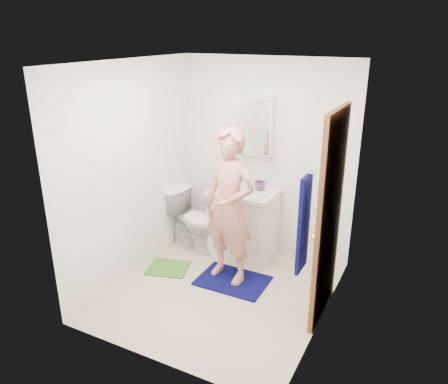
{
  "coord_description": "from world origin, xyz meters",
  "views": [
    {
      "loc": [
        1.89,
        -3.61,
        2.67
      ],
      "look_at": [
        -0.09,
        0.25,
        1.05
      ],
      "focal_mm": 35.0,
      "sensor_mm": 36.0,
      "label": 1
    }
  ],
  "objects_px": {
    "medicine_cabinet": "(253,125)",
    "toothbrush_cup": "(260,186)",
    "towel": "(304,224)",
    "man": "(229,207)",
    "vanity_cabinet": "(244,224)",
    "toilet": "(195,220)",
    "soap_dispenser": "(222,182)"
  },
  "relations": [
    {
      "from": "vanity_cabinet",
      "to": "medicine_cabinet",
      "type": "bearing_deg",
      "value": 90.0
    },
    {
      "from": "towel",
      "to": "toilet",
      "type": "height_order",
      "value": "towel"
    },
    {
      "from": "towel",
      "to": "toilet",
      "type": "xyz_separation_m",
      "value": [
        -1.8,
        1.34,
        -0.86
      ]
    },
    {
      "from": "medicine_cabinet",
      "to": "soap_dispenser",
      "type": "relative_size",
      "value": 4.05
    },
    {
      "from": "medicine_cabinet",
      "to": "toothbrush_cup",
      "type": "xyz_separation_m",
      "value": [
        0.16,
        -0.14,
        -0.7
      ]
    },
    {
      "from": "towel",
      "to": "soap_dispenser",
      "type": "xyz_separation_m",
      "value": [
        -1.44,
        1.41,
        -0.31
      ]
    },
    {
      "from": "vanity_cabinet",
      "to": "toilet",
      "type": "relative_size",
      "value": 1.03
    },
    {
      "from": "soap_dispenser",
      "to": "vanity_cabinet",
      "type": "bearing_deg",
      "value": 16.7
    },
    {
      "from": "vanity_cabinet",
      "to": "soap_dispenser",
      "type": "relative_size",
      "value": 4.63
    },
    {
      "from": "towel",
      "to": "soap_dispenser",
      "type": "bearing_deg",
      "value": 135.69
    },
    {
      "from": "vanity_cabinet",
      "to": "man",
      "type": "distance_m",
      "value": 0.82
    },
    {
      "from": "toothbrush_cup",
      "to": "toilet",
      "type": "bearing_deg",
      "value": -163.86
    },
    {
      "from": "medicine_cabinet",
      "to": "toilet",
      "type": "distance_m",
      "value": 1.41
    },
    {
      "from": "soap_dispenser",
      "to": "toothbrush_cup",
      "type": "relative_size",
      "value": 1.28
    },
    {
      "from": "vanity_cabinet",
      "to": "toothbrush_cup",
      "type": "height_order",
      "value": "toothbrush_cup"
    },
    {
      "from": "medicine_cabinet",
      "to": "toothbrush_cup",
      "type": "bearing_deg",
      "value": -41.33
    },
    {
      "from": "towel",
      "to": "toothbrush_cup",
      "type": "xyz_separation_m",
      "value": [
        -1.02,
        1.57,
        -0.35
      ]
    },
    {
      "from": "vanity_cabinet",
      "to": "man",
      "type": "relative_size",
      "value": 0.46
    },
    {
      "from": "vanity_cabinet",
      "to": "medicine_cabinet",
      "type": "xyz_separation_m",
      "value": [
        0.0,
        0.22,
        1.2
      ]
    },
    {
      "from": "towel",
      "to": "toothbrush_cup",
      "type": "bearing_deg",
      "value": 122.97
    },
    {
      "from": "soap_dispenser",
      "to": "man",
      "type": "height_order",
      "value": "man"
    },
    {
      "from": "towel",
      "to": "soap_dispenser",
      "type": "distance_m",
      "value": 2.04
    },
    {
      "from": "towel",
      "to": "man",
      "type": "height_order",
      "value": "man"
    },
    {
      "from": "medicine_cabinet",
      "to": "towel",
      "type": "distance_m",
      "value": 2.11
    },
    {
      "from": "medicine_cabinet",
      "to": "soap_dispenser",
      "type": "bearing_deg",
      "value": -130.71
    },
    {
      "from": "vanity_cabinet",
      "to": "towel",
      "type": "distance_m",
      "value": 2.08
    },
    {
      "from": "vanity_cabinet",
      "to": "soap_dispenser",
      "type": "bearing_deg",
      "value": -163.3
    },
    {
      "from": "vanity_cabinet",
      "to": "toothbrush_cup",
      "type": "distance_m",
      "value": 0.54
    },
    {
      "from": "towel",
      "to": "vanity_cabinet",
      "type": "bearing_deg",
      "value": 128.47
    },
    {
      "from": "toothbrush_cup",
      "to": "man",
      "type": "distance_m",
      "value": 0.73
    },
    {
      "from": "soap_dispenser",
      "to": "toilet",
      "type": "bearing_deg",
      "value": -169.23
    },
    {
      "from": "towel",
      "to": "toilet",
      "type": "distance_m",
      "value": 2.4
    }
  ]
}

